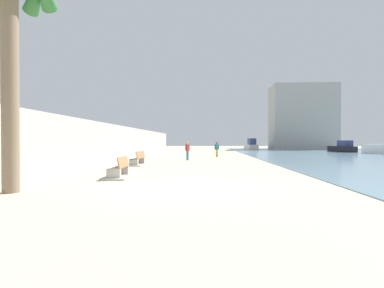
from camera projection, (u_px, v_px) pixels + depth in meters
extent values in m
plane|color=#C6B793|center=(194.00, 158.00, 28.34)|extent=(120.00, 120.00, 0.00)
cube|color=#ADAAA3|center=(120.00, 142.00, 28.62)|extent=(0.80, 64.00, 3.16)
cylinder|color=#7A6651|center=(10.00, 92.00, 9.25)|extent=(0.52, 0.52, 6.61)
cube|color=#ADAAA3|center=(114.00, 174.00, 12.31)|extent=(0.60, 0.21, 0.50)
cube|color=#ADAAA3|center=(122.00, 171.00, 13.71)|extent=(0.60, 0.21, 0.50)
cube|color=#997047|center=(118.00, 168.00, 13.00)|extent=(0.53, 1.61, 0.06)
cube|color=#997047|center=(123.00, 162.00, 12.99)|extent=(0.19, 1.60, 0.50)
cube|color=#ADAAA3|center=(118.00, 177.00, 13.01)|extent=(1.13, 2.12, 0.08)
cube|color=#ADAAA3|center=(134.00, 162.00, 18.87)|extent=(0.62, 0.26, 0.50)
cube|color=#ADAAA3|center=(141.00, 161.00, 20.25)|extent=(0.62, 0.26, 0.50)
cube|color=#997047|center=(137.00, 159.00, 19.56)|extent=(0.67, 1.64, 0.06)
cube|color=#997047|center=(141.00, 155.00, 19.52)|extent=(0.33, 1.61, 0.50)
cube|color=#ADAAA3|center=(137.00, 165.00, 19.56)|extent=(1.31, 2.20, 0.08)
cylinder|color=teal|center=(188.00, 156.00, 24.49)|extent=(0.12, 0.12, 0.80)
cylinder|color=teal|center=(187.00, 156.00, 24.39)|extent=(0.12, 0.12, 0.80)
cube|color=#B22D33|center=(187.00, 148.00, 24.43)|extent=(0.34, 0.36, 0.57)
sphere|color=tan|center=(187.00, 143.00, 24.42)|extent=(0.22, 0.22, 0.22)
cylinder|color=#B22D33|center=(189.00, 147.00, 24.59)|extent=(0.09, 0.09, 0.51)
cylinder|color=#B22D33|center=(186.00, 147.00, 24.26)|extent=(0.09, 0.09, 0.51)
cylinder|color=gold|center=(216.00, 153.00, 28.89)|extent=(0.12, 0.12, 0.78)
cylinder|color=gold|center=(217.00, 153.00, 28.94)|extent=(0.12, 0.12, 0.78)
cube|color=teal|center=(217.00, 147.00, 28.91)|extent=(0.37, 0.30, 0.55)
sphere|color=brown|center=(217.00, 143.00, 28.90)|extent=(0.21, 0.21, 0.21)
cylinder|color=teal|center=(215.00, 147.00, 28.82)|extent=(0.09, 0.09, 0.50)
cylinder|color=teal|center=(219.00, 147.00, 28.99)|extent=(0.09, 0.09, 0.50)
cube|color=beige|center=(251.00, 147.00, 53.80)|extent=(1.68, 7.97, 0.92)
cube|color=navy|center=(252.00, 141.00, 52.60)|extent=(1.15, 3.51, 1.15)
cube|color=black|center=(342.00, 149.00, 41.67)|extent=(2.50, 4.66, 0.85)
cube|color=navy|center=(345.00, 143.00, 41.01)|extent=(1.55, 2.13, 0.84)
cube|color=#9E9E99|center=(302.00, 117.00, 55.40)|extent=(12.00, 6.00, 12.50)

